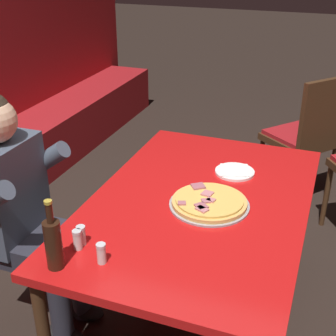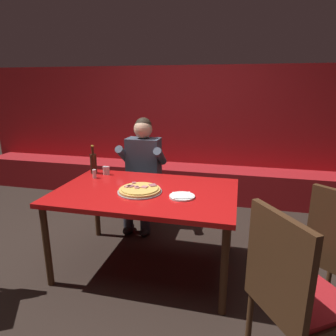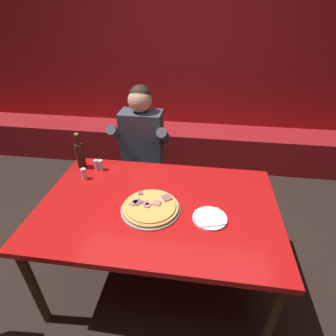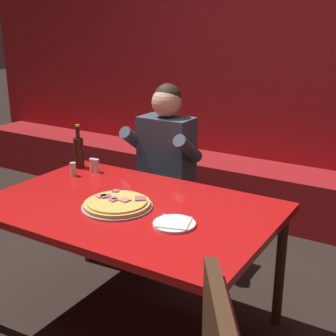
{
  "view_description": "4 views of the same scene",
  "coord_description": "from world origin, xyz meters",
  "px_view_note": "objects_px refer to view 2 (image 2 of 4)",
  "views": [
    {
      "loc": [
        -1.87,
        -0.53,
        1.88
      ],
      "look_at": [
        -0.03,
        0.15,
        0.91
      ],
      "focal_mm": 50.0,
      "sensor_mm": 36.0,
      "label": 1
    },
    {
      "loc": [
        0.76,
        -2.33,
        1.63
      ],
      "look_at": [
        0.14,
        0.24,
        0.89
      ],
      "focal_mm": 32.0,
      "sensor_mm": 36.0,
      "label": 2
    },
    {
      "loc": [
        0.25,
        -1.29,
        1.87
      ],
      "look_at": [
        0.06,
        0.06,
        1.0
      ],
      "focal_mm": 28.0,
      "sensor_mm": 36.0,
      "label": 3
    },
    {
      "loc": [
        1.39,
        -1.87,
        1.71
      ],
      "look_at": [
        0.13,
        0.19,
        0.93
      ],
      "focal_mm": 50.0,
      "sensor_mm": 36.0,
      "label": 4
    }
  ],
  "objects_px": {
    "pizza": "(140,190)",
    "beer_bottle": "(93,163)",
    "dining_chair_near_right": "(293,289)",
    "shaker_oregano": "(94,174)",
    "diner_seated_blue_shirt": "(142,168)",
    "plate_white_paper": "(182,196)",
    "shaker_red_pepper_flakes": "(108,171)",
    "main_dining_table": "(146,197)",
    "shaker_black_pepper": "(105,171)"
  },
  "relations": [
    {
      "from": "main_dining_table",
      "to": "plate_white_paper",
      "type": "xyz_separation_m",
      "value": [
        0.34,
        -0.09,
        0.08
      ]
    },
    {
      "from": "shaker_black_pepper",
      "to": "shaker_red_pepper_flakes",
      "type": "distance_m",
      "value": 0.03
    },
    {
      "from": "diner_seated_blue_shirt",
      "to": "dining_chair_near_right",
      "type": "xyz_separation_m",
      "value": [
        1.38,
        -1.69,
        -0.1
      ]
    },
    {
      "from": "plate_white_paper",
      "to": "shaker_red_pepper_flakes",
      "type": "height_order",
      "value": "shaker_red_pepper_flakes"
    },
    {
      "from": "main_dining_table",
      "to": "dining_chair_near_right",
      "type": "bearing_deg",
      "value": -39.5
    },
    {
      "from": "main_dining_table",
      "to": "shaker_black_pepper",
      "type": "bearing_deg",
      "value": 147.53
    },
    {
      "from": "shaker_red_pepper_flakes",
      "to": "pizza",
      "type": "bearing_deg",
      "value": -40.33
    },
    {
      "from": "main_dining_table",
      "to": "plate_white_paper",
      "type": "distance_m",
      "value": 0.36
    },
    {
      "from": "dining_chair_near_right",
      "to": "shaker_black_pepper",
      "type": "bearing_deg",
      "value": 142.72
    },
    {
      "from": "diner_seated_blue_shirt",
      "to": "dining_chair_near_right",
      "type": "relative_size",
      "value": 1.22
    },
    {
      "from": "pizza",
      "to": "beer_bottle",
      "type": "xyz_separation_m",
      "value": [
        -0.64,
        0.42,
        0.09
      ]
    },
    {
      "from": "shaker_black_pepper",
      "to": "shaker_oregano",
      "type": "xyz_separation_m",
      "value": [
        -0.05,
        -0.13,
        0.0
      ]
    },
    {
      "from": "main_dining_table",
      "to": "dining_chair_near_right",
      "type": "distance_m",
      "value": 1.4
    },
    {
      "from": "pizza",
      "to": "diner_seated_blue_shirt",
      "type": "xyz_separation_m",
      "value": [
        -0.27,
        0.85,
        -0.06
      ]
    },
    {
      "from": "shaker_red_pepper_flakes",
      "to": "shaker_oregano",
      "type": "height_order",
      "value": "same"
    },
    {
      "from": "pizza",
      "to": "shaker_oregano",
      "type": "relative_size",
      "value": 4.39
    },
    {
      "from": "shaker_oregano",
      "to": "shaker_red_pepper_flakes",
      "type": "bearing_deg",
      "value": 59.31
    },
    {
      "from": "pizza",
      "to": "beer_bottle",
      "type": "height_order",
      "value": "beer_bottle"
    },
    {
      "from": "plate_white_paper",
      "to": "shaker_oregano",
      "type": "xyz_separation_m",
      "value": [
        -0.93,
        0.31,
        0.03
      ]
    },
    {
      "from": "diner_seated_blue_shirt",
      "to": "beer_bottle",
      "type": "bearing_deg",
      "value": -130.84
    },
    {
      "from": "shaker_oregano",
      "to": "diner_seated_blue_shirt",
      "type": "relative_size",
      "value": 0.07
    },
    {
      "from": "plate_white_paper",
      "to": "shaker_red_pepper_flakes",
      "type": "distance_m",
      "value": 0.96
    },
    {
      "from": "beer_bottle",
      "to": "shaker_oregano",
      "type": "xyz_separation_m",
      "value": [
        0.08,
        -0.15,
        -0.07
      ]
    },
    {
      "from": "plate_white_paper",
      "to": "dining_chair_near_right",
      "type": "height_order",
      "value": "dining_chair_near_right"
    },
    {
      "from": "beer_bottle",
      "to": "pizza",
      "type": "bearing_deg",
      "value": -33.56
    },
    {
      "from": "shaker_red_pepper_flakes",
      "to": "diner_seated_blue_shirt",
      "type": "height_order",
      "value": "diner_seated_blue_shirt"
    },
    {
      "from": "pizza",
      "to": "dining_chair_near_right",
      "type": "bearing_deg",
      "value": -36.74
    },
    {
      "from": "shaker_red_pepper_flakes",
      "to": "shaker_oregano",
      "type": "relative_size",
      "value": 1.0
    },
    {
      "from": "beer_bottle",
      "to": "diner_seated_blue_shirt",
      "type": "distance_m",
      "value": 0.59
    },
    {
      "from": "pizza",
      "to": "shaker_black_pepper",
      "type": "height_order",
      "value": "shaker_black_pepper"
    },
    {
      "from": "beer_bottle",
      "to": "dining_chair_near_right",
      "type": "height_order",
      "value": "dining_chair_near_right"
    },
    {
      "from": "pizza",
      "to": "shaker_black_pepper",
      "type": "bearing_deg",
      "value": 141.56
    },
    {
      "from": "pizza",
      "to": "beer_bottle",
      "type": "distance_m",
      "value": 0.77
    },
    {
      "from": "plate_white_paper",
      "to": "diner_seated_blue_shirt",
      "type": "height_order",
      "value": "diner_seated_blue_shirt"
    },
    {
      "from": "beer_bottle",
      "to": "main_dining_table",
      "type": "bearing_deg",
      "value": -28.52
    },
    {
      "from": "main_dining_table",
      "to": "shaker_oregano",
      "type": "distance_m",
      "value": 0.64
    },
    {
      "from": "pizza",
      "to": "diner_seated_blue_shirt",
      "type": "height_order",
      "value": "diner_seated_blue_shirt"
    },
    {
      "from": "plate_white_paper",
      "to": "shaker_oregano",
      "type": "relative_size",
      "value": 2.44
    },
    {
      "from": "main_dining_table",
      "to": "shaker_oregano",
      "type": "xyz_separation_m",
      "value": [
        -0.59,
        0.21,
        0.11
      ]
    },
    {
      "from": "plate_white_paper",
      "to": "shaker_black_pepper",
      "type": "height_order",
      "value": "shaker_black_pepper"
    },
    {
      "from": "plate_white_paper",
      "to": "beer_bottle",
      "type": "bearing_deg",
      "value": 155.58
    },
    {
      "from": "beer_bottle",
      "to": "shaker_oregano",
      "type": "bearing_deg",
      "value": -61.43
    },
    {
      "from": "dining_chair_near_right",
      "to": "shaker_oregano",
      "type": "bearing_deg",
      "value": 146.55
    },
    {
      "from": "shaker_red_pepper_flakes",
      "to": "diner_seated_blue_shirt",
      "type": "bearing_deg",
      "value": 65.05
    },
    {
      "from": "main_dining_table",
      "to": "plate_white_paper",
      "type": "relative_size",
      "value": 7.38
    },
    {
      "from": "beer_bottle",
      "to": "shaker_oregano",
      "type": "relative_size",
      "value": 3.4
    },
    {
      "from": "diner_seated_blue_shirt",
      "to": "pizza",
      "type": "bearing_deg",
      "value": -72.51
    },
    {
      "from": "shaker_oregano",
      "to": "diner_seated_blue_shirt",
      "type": "xyz_separation_m",
      "value": [
        0.29,
        0.58,
        -0.08
      ]
    },
    {
      "from": "shaker_oregano",
      "to": "plate_white_paper",
      "type": "bearing_deg",
      "value": -18.29
    },
    {
      "from": "shaker_black_pepper",
      "to": "dining_chair_near_right",
      "type": "height_order",
      "value": "dining_chair_near_right"
    }
  ]
}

